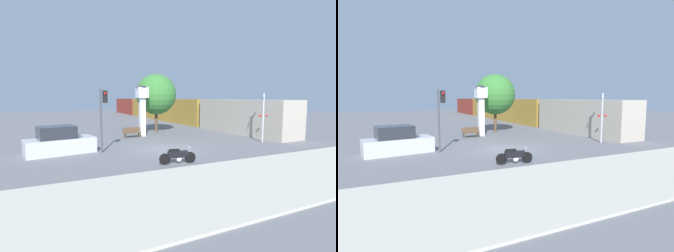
% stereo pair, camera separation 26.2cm
% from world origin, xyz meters
% --- Properties ---
extents(ground_plane, '(120.00, 120.00, 0.00)m').
position_xyz_m(ground_plane, '(0.00, 0.00, 0.00)').
color(ground_plane, slate).
extents(sidewalk_strip, '(36.00, 6.00, 0.10)m').
position_xyz_m(sidewalk_strip, '(0.00, -7.95, 0.05)').
color(sidewalk_strip, '#BCB7A8').
rests_on(sidewalk_strip, ground_plane).
extents(motorcycle, '(2.06, 0.55, 0.91)m').
position_xyz_m(motorcycle, '(-1.27, -3.95, 0.44)').
color(motorcycle, black).
rests_on(motorcycle, ground_plane).
extents(clock_tower, '(1.17, 1.17, 4.76)m').
position_xyz_m(clock_tower, '(0.70, 6.75, 3.15)').
color(clock_tower, white).
rests_on(clock_tower, ground_plane).
extents(freight_train, '(2.80, 49.48, 3.40)m').
position_xyz_m(freight_train, '(10.66, 22.91, 1.70)').
color(freight_train, '#ADA393').
rests_on(freight_train, ground_plane).
extents(traffic_light, '(0.50, 0.35, 4.15)m').
position_xyz_m(traffic_light, '(-4.21, 0.83, 2.86)').
color(traffic_light, '#47474C').
rests_on(traffic_light, ground_plane).
extents(railroad_crossing_signal, '(0.90, 0.82, 3.96)m').
position_xyz_m(railroad_crossing_signal, '(8.14, -0.88, 2.16)').
color(railroad_crossing_signal, '#B7B7BC').
rests_on(railroad_crossing_signal, ground_plane).
extents(street_tree, '(4.18, 4.18, 6.03)m').
position_xyz_m(street_tree, '(3.02, 8.80, 3.93)').
color(street_tree, brown).
rests_on(street_tree, ground_plane).
extents(bench, '(1.60, 0.44, 0.92)m').
position_xyz_m(bench, '(-0.50, 6.22, 0.49)').
color(bench, brown).
rests_on(bench, ground_plane).
extents(parked_car, '(4.43, 2.45, 1.80)m').
position_xyz_m(parked_car, '(-6.87, 1.68, 0.75)').
color(parked_car, silver).
rests_on(parked_car, ground_plane).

